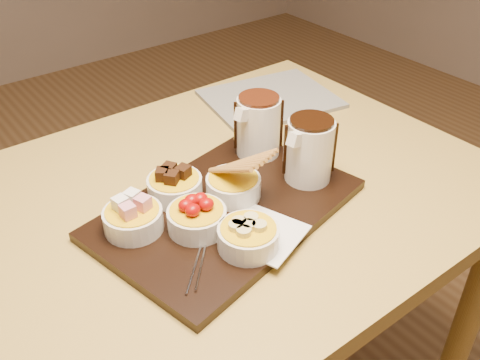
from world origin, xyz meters
TOP-DOWN VIEW (x-y plane):
  - dining_table at (0.00, 0.00)m, footprint 1.20×0.80m
  - serving_board at (0.03, -0.07)m, footprint 0.51×0.39m
  - napkin at (0.04, -0.17)m, footprint 0.15×0.15m
  - bowl_marshmallows at (-0.13, -0.03)m, footprint 0.10×0.10m
  - bowl_cake at (-0.02, 0.01)m, footprint 0.10×0.10m
  - bowl_strawberries at (-0.04, -0.09)m, footprint 0.10×0.10m
  - bowl_biscotti at (0.06, -0.05)m, footprint 0.10×0.10m
  - bowl_bananas at (-0.00, -0.18)m, footprint 0.10×0.10m
  - pitcher_dark_chocolate at (0.21, -0.09)m, footprint 0.10×0.10m
  - pitcher_milk_chocolate at (0.19, 0.04)m, footprint 0.10×0.10m
  - fondue_skewers at (-0.05, -0.12)m, footprint 0.20×0.21m
  - newspaper at (0.39, 0.23)m, footprint 0.35×0.30m

SIDE VIEW (x-z plane):
  - dining_table at x=0.00m, z-range 0.28..1.03m
  - newspaper at x=0.39m, z-range 0.75..0.76m
  - serving_board at x=0.03m, z-range 0.75..0.77m
  - napkin at x=0.04m, z-range 0.77..0.77m
  - fondue_skewers at x=-0.05m, z-range 0.77..0.78m
  - bowl_marshmallows at x=-0.13m, z-range 0.77..0.81m
  - bowl_cake at x=-0.02m, z-range 0.77..0.81m
  - bowl_strawberries at x=-0.04m, z-range 0.77..0.81m
  - bowl_biscotti at x=0.06m, z-range 0.77..0.81m
  - bowl_bananas at x=0.00m, z-range 0.77..0.81m
  - pitcher_dark_chocolate at x=0.21m, z-range 0.77..0.89m
  - pitcher_milk_chocolate at x=0.19m, z-range 0.77..0.89m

